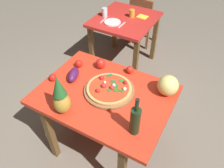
{
  "coord_description": "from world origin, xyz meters",
  "views": [
    {
      "loc": [
        0.74,
        -1.18,
        2.17
      ],
      "look_at": [
        0.03,
        0.09,
        0.83
      ],
      "focal_mm": 35.47,
      "sensor_mm": 36.0,
      "label": 1
    }
  ],
  "objects": [
    {
      "name": "wine_bottle",
      "position": [
        0.4,
        -0.24,
        0.91
      ],
      "size": [
        0.08,
        0.08,
        0.35
      ],
      "color": "black",
      "rests_on": "display_table"
    },
    {
      "name": "tomato_near_board",
      "position": [
        -0.42,
        0.2,
        0.81
      ],
      "size": [
        0.08,
        0.08,
        0.08
      ],
      "primitive_type": "sphere",
      "color": "red",
      "rests_on": "display_table"
    },
    {
      "name": "napkin_folded",
      "position": [
        -0.3,
        1.55,
        0.78
      ],
      "size": [
        0.15,
        0.13,
        0.01
      ],
      "primitive_type": "cube",
      "rotation": [
        0.0,
        0.0,
        -0.09
      ],
      "color": "yellow",
      "rests_on": "background_table"
    },
    {
      "name": "knife_utensil",
      "position": [
        -0.44,
        1.19,
        0.78
      ],
      "size": [
        0.02,
        0.18,
        0.01
      ],
      "primitive_type": "cube",
      "rotation": [
        0.0,
        0.0,
        -0.02
      ],
      "color": "silver",
      "rests_on": "background_table"
    },
    {
      "name": "drinking_glass_water",
      "position": [
        -0.77,
        1.31,
        0.84
      ],
      "size": [
        0.07,
        0.07,
        0.12
      ],
      "primitive_type": "cylinder",
      "color": "silver",
      "rests_on": "background_table"
    },
    {
      "name": "display_table",
      "position": [
        0.0,
        0.0,
        0.68
      ],
      "size": [
        1.17,
        0.88,
        0.78
      ],
      "color": "brown",
      "rests_on": "ground_plane"
    },
    {
      "name": "drinking_glass_juice",
      "position": [
        -0.43,
        1.47,
        0.83
      ],
      "size": [
        0.07,
        0.07,
        0.11
      ],
      "primitive_type": "cylinder",
      "color": "gold",
      "rests_on": "background_table"
    },
    {
      "name": "pizza",
      "position": [
        0.02,
        0.04,
        0.82
      ],
      "size": [
        0.4,
        0.4,
        0.06
      ],
      "color": "tan",
      "rests_on": "pizza_board"
    },
    {
      "name": "fork_utensil",
      "position": [
        -0.72,
        1.19,
        0.78
      ],
      "size": [
        0.03,
        0.18,
        0.01
      ],
      "primitive_type": "cube",
      "rotation": [
        0.0,
        0.0,
        0.07
      ],
      "color": "silver",
      "rests_on": "background_table"
    },
    {
      "name": "dining_chair",
      "position": [
        -0.49,
        2.06,
        0.48
      ],
      "size": [
        0.43,
        0.43,
        0.85
      ],
      "rotation": [
        0.0,
        0.0,
        3.05
      ],
      "color": "#945F3B",
      "rests_on": "ground_plane"
    },
    {
      "name": "tomato_beside_pepper",
      "position": [
        -0.51,
        -0.09,
        0.81
      ],
      "size": [
        0.07,
        0.07,
        0.07
      ],
      "primitive_type": "sphere",
      "color": "red",
      "rests_on": "display_table"
    },
    {
      "name": "eggplant",
      "position": [
        -0.36,
        0.03,
        0.82
      ],
      "size": [
        0.15,
        0.22,
        0.09
      ],
      "primitive_type": "ellipsoid",
      "rotation": [
        0.0,
        0.0,
        1.92
      ],
      "color": "#4E1A4C",
      "rests_on": "display_table"
    },
    {
      "name": "tomato_by_bottle",
      "position": [
        0.07,
        0.37,
        0.81
      ],
      "size": [
        0.08,
        0.08,
        0.08
      ],
      "primitive_type": "sphere",
      "color": "red",
      "rests_on": "display_table"
    },
    {
      "name": "bell_pepper",
      "position": [
        -0.22,
        0.3,
        0.83
      ],
      "size": [
        0.1,
        0.1,
        0.11
      ],
      "primitive_type": "ellipsoid",
      "color": "red",
      "rests_on": "display_table"
    },
    {
      "name": "pizza_board",
      "position": [
        0.03,
        0.04,
        0.79
      ],
      "size": [
        0.45,
        0.45,
        0.02
      ],
      "primitive_type": "cylinder",
      "color": "#945F3B",
      "rests_on": "display_table"
    },
    {
      "name": "melon",
      "position": [
        0.48,
        0.27,
        0.87
      ],
      "size": [
        0.18,
        0.18,
        0.18
      ],
      "primitive_type": "sphere",
      "color": "#E4DA77",
      "rests_on": "display_table"
    },
    {
      "name": "pineapple_left",
      "position": [
        -0.19,
        -0.34,
        0.94
      ],
      "size": [
        0.14,
        0.14,
        0.37
      ],
      "color": "#BA8A32",
      "rests_on": "display_table"
    },
    {
      "name": "background_table",
      "position": [
        -0.5,
        1.4,
        0.65
      ],
      "size": [
        0.8,
        0.88,
        0.78
      ],
      "color": "brown",
      "rests_on": "ground_plane"
    },
    {
      "name": "ground_plane",
      "position": [
        0.0,
        0.0,
        0.0
      ],
      "size": [
        10.0,
        10.0,
        0.0
      ],
      "primitive_type": "plane",
      "color": "gray"
    },
    {
      "name": "dinner_plate",
      "position": [
        -0.58,
        1.19,
        0.78
      ],
      "size": [
        0.22,
        0.22,
        0.02
      ],
      "primitive_type": "cylinder",
      "color": "white",
      "rests_on": "background_table"
    }
  ]
}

